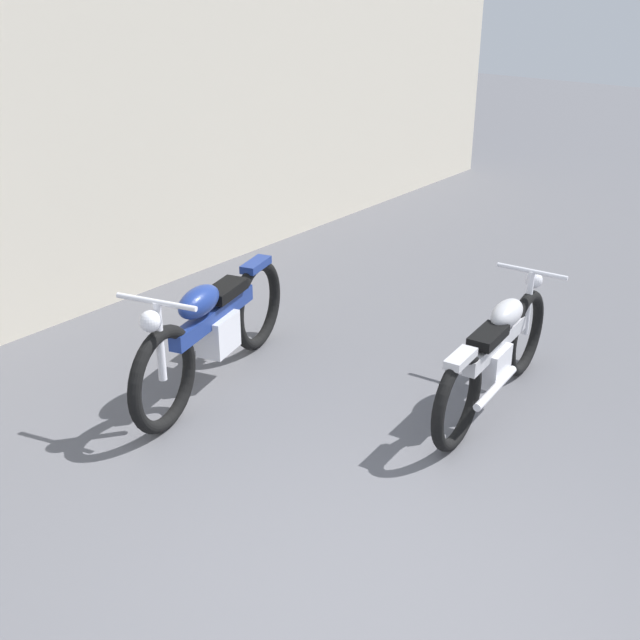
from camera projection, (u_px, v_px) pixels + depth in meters
ground_plane at (378, 627)px, 4.07m from camera, size 40.00×40.00×0.00m
motorcycle_silver at (496, 354)px, 5.92m from camera, size 2.01×0.56×0.90m
motorcycle_blue at (213, 329)px, 6.21m from camera, size 2.19×0.86×1.01m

